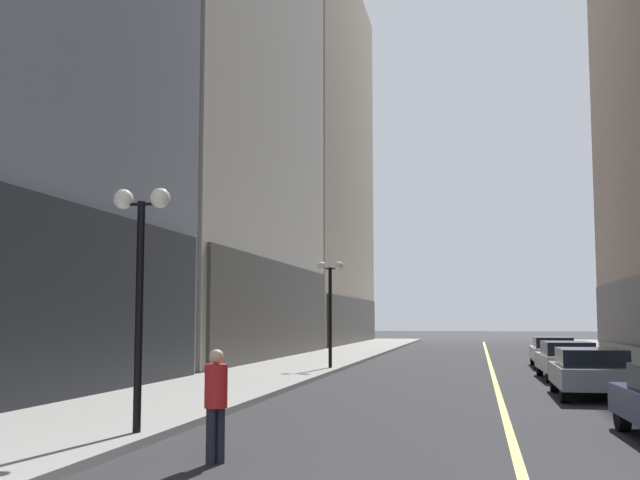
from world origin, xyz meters
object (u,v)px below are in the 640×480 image
object	(u,v)px
car_grey	(590,371)
car_silver	(567,359)
pedestrian_in_red_jacket	(216,397)
street_lamp_left_near	(140,254)
car_white	(553,351)
street_lamp_left_far	(330,291)

from	to	relation	value
car_grey	car_silver	xyz separation A→B (m)	(0.09, 6.71, 0.00)
car_silver	pedestrian_in_red_jacket	xyz separation A→B (m)	(-6.85, -17.99, 0.25)
pedestrian_in_red_jacket	street_lamp_left_near	xyz separation A→B (m)	(-2.04, 1.84, 2.29)
car_silver	car_white	world-z (taller)	same
car_silver	car_white	bearing A→B (deg)	88.72
car_grey	pedestrian_in_red_jacket	size ratio (longest dim) A/B	2.58
street_lamp_left_far	car_white	bearing A→B (deg)	26.49
car_grey	pedestrian_in_red_jacket	distance (m)	13.15
car_silver	street_lamp_left_far	bearing A→B (deg)	163.64
pedestrian_in_red_jacket	street_lamp_left_near	world-z (taller)	street_lamp_left_near
pedestrian_in_red_jacket	street_lamp_left_far	distance (m)	20.83
car_white	pedestrian_in_red_jacket	world-z (taller)	pedestrian_in_red_jacket
car_silver	pedestrian_in_red_jacket	world-z (taller)	pedestrian_in_red_jacket
car_grey	street_lamp_left_far	xyz separation A→B (m)	(-8.81, 9.33, 2.54)
car_white	car_grey	bearing A→B (deg)	-91.03
car_grey	street_lamp_left_far	bearing A→B (deg)	133.36
car_white	pedestrian_in_red_jacket	bearing A→B (deg)	-105.60
car_white	street_lamp_left_near	size ratio (longest dim) A/B	1.08
car_silver	street_lamp_left_near	bearing A→B (deg)	-118.84
car_white	pedestrian_in_red_jacket	xyz separation A→B (m)	(-7.01, -25.12, 0.25)
car_silver	car_grey	bearing A→B (deg)	-90.76
street_lamp_left_near	street_lamp_left_far	world-z (taller)	same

